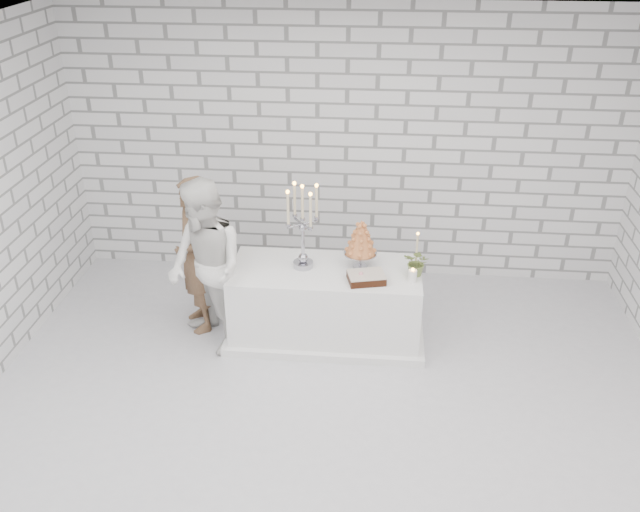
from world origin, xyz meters
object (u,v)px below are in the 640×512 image
at_px(cake_table, 326,303).
at_px(bride, 206,268).
at_px(croquembouche, 361,244).
at_px(candelabra, 303,227).
at_px(groom, 195,255).

xyz_separation_m(cake_table, bride, (-1.09, -0.25, 0.47)).
height_order(cake_table, bride, bride).
distance_m(bride, croquembouche, 1.45).
xyz_separation_m(bride, candelabra, (0.87, 0.29, 0.32)).
relative_size(cake_table, groom, 1.13).
distance_m(bride, candelabra, 0.97).
distance_m(groom, bride, 0.39).
bearing_deg(groom, bride, 1.25).
bearing_deg(cake_table, bride, -166.88).
bearing_deg(cake_table, croquembouche, 13.85).
xyz_separation_m(groom, candelabra, (1.06, -0.04, 0.37)).
relative_size(groom, candelabra, 1.90).
bearing_deg(groom, croquembouche, 60.72).
height_order(groom, croquembouche, groom).
xyz_separation_m(cake_table, groom, (-1.28, 0.08, 0.42)).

